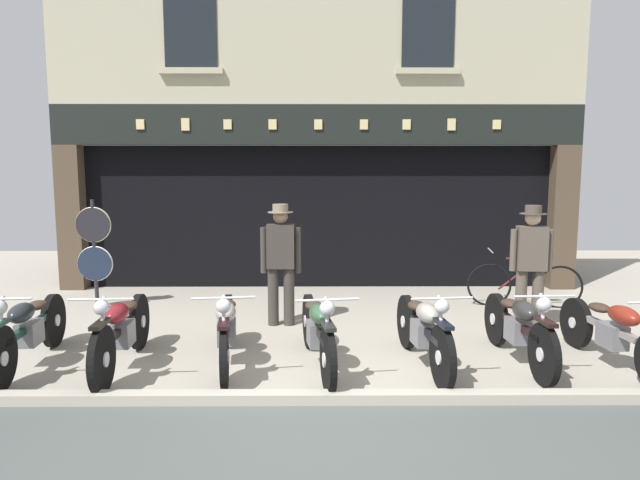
# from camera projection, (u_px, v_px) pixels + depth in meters

# --- Properties ---
(ground) EXTENTS (21.35, 22.00, 0.18)m
(ground) POSITION_uv_depth(u_px,v_px,m) (320.00, 467.00, 4.09)
(ground) COLOR #A19889
(shop_facade) EXTENTS (9.65, 4.42, 5.98)m
(shop_facade) POSITION_uv_depth(u_px,v_px,m) (318.00, 194.00, 11.83)
(shop_facade) COLOR black
(shop_facade) RESTS_ON ground
(motorcycle_far_left) EXTENTS (0.62, 2.05, 0.92)m
(motorcycle_far_left) POSITION_uv_depth(u_px,v_px,m) (28.00, 329.00, 6.04)
(motorcycle_far_left) COLOR black
(motorcycle_far_left) RESTS_ON ground
(motorcycle_left) EXTENTS (0.62, 2.04, 0.93)m
(motorcycle_left) POSITION_uv_depth(u_px,v_px,m) (122.00, 330.00, 5.97)
(motorcycle_left) COLOR black
(motorcycle_left) RESTS_ON ground
(motorcycle_center_left) EXTENTS (0.62, 2.00, 0.91)m
(motorcycle_center_left) POSITION_uv_depth(u_px,v_px,m) (227.00, 328.00, 6.11)
(motorcycle_center_left) COLOR black
(motorcycle_center_left) RESTS_ON ground
(motorcycle_center) EXTENTS (0.62, 2.06, 0.92)m
(motorcycle_center) POSITION_uv_depth(u_px,v_px,m) (318.00, 330.00, 6.01)
(motorcycle_center) COLOR black
(motorcycle_center) RESTS_ON ground
(motorcycle_center_right) EXTENTS (0.62, 1.96, 0.91)m
(motorcycle_center_right) POSITION_uv_depth(u_px,v_px,m) (423.00, 329.00, 6.04)
(motorcycle_center_right) COLOR black
(motorcycle_center_right) RESTS_ON ground
(motorcycle_right) EXTENTS (0.62, 1.98, 0.92)m
(motorcycle_right) POSITION_uv_depth(u_px,v_px,m) (519.00, 326.00, 6.15)
(motorcycle_right) COLOR black
(motorcycle_right) RESTS_ON ground
(motorcycle_far_right) EXTENTS (0.62, 2.03, 0.90)m
(motorcycle_far_right) POSITION_uv_depth(u_px,v_px,m) (614.00, 331.00, 6.00)
(motorcycle_far_right) COLOR black
(motorcycle_far_right) RESTS_ON ground
(salesman_left) EXTENTS (0.56, 0.35, 1.69)m
(salesman_left) POSITION_uv_depth(u_px,v_px,m) (281.00, 259.00, 7.63)
(salesman_left) COLOR #38332D
(salesman_left) RESTS_ON ground
(shopkeeper_center) EXTENTS (0.56, 0.35, 1.69)m
(shopkeeper_center) POSITION_uv_depth(u_px,v_px,m) (531.00, 261.00, 7.44)
(shopkeeper_center) COLOR brown
(shopkeeper_center) RESTS_ON ground
(tyre_sign_pole) EXTENTS (0.55, 0.06, 1.71)m
(tyre_sign_pole) POSITION_uv_depth(u_px,v_px,m) (94.00, 246.00, 8.54)
(tyre_sign_pole) COLOR #232328
(tyre_sign_pole) RESTS_ON ground
(advert_board_near) EXTENTS (0.79, 0.03, 0.95)m
(advert_board_near) POSITION_uv_depth(u_px,v_px,m) (413.00, 201.00, 10.23)
(advert_board_near) COLOR beige
(leaning_bicycle) EXTENTS (1.75, 0.50, 0.94)m
(leaning_bicycle) POSITION_uv_depth(u_px,v_px,m) (525.00, 284.00, 8.76)
(leaning_bicycle) COLOR black
(leaning_bicycle) RESTS_ON ground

